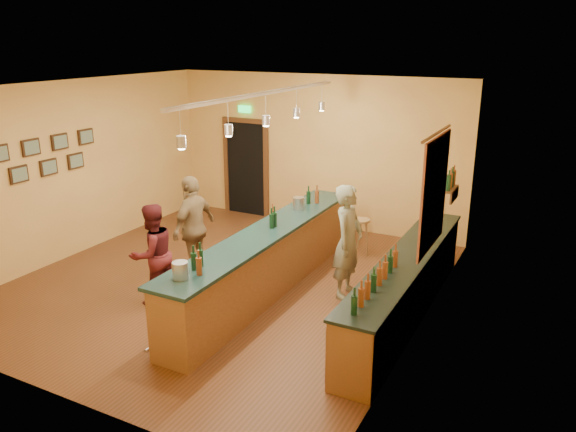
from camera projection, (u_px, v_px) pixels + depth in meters
The scene contains 17 objects.
floor at pixel (227, 282), 9.38m from camera, with size 7.00×7.00×0.00m, color #513117.
ceiling at pixel (219, 87), 8.41m from camera, with size 6.50×7.00×0.02m, color silver.
wall_back at pixel (315, 152), 11.86m from camera, with size 6.50×0.02×3.20m, color tan.
wall_front at pixel (39, 266), 5.93m from camera, with size 6.50×0.02×3.20m, color tan.
wall_left at pixel (75, 169), 10.32m from camera, with size 0.02×7.00×3.20m, color tan.
wall_right at pixel (427, 219), 7.48m from camera, with size 0.02×7.00×3.20m, color tan.
doorway at pixel (246, 166), 12.72m from camera, with size 1.15×0.09×2.48m.
tapestry at pixel (434, 193), 7.75m from camera, with size 0.03×1.40×1.60m, color maroon.
bottle_shelf at pixel (452, 182), 9.10m from camera, with size 0.17×0.55×0.54m.
picture_grid at pixel (40, 158), 9.56m from camera, with size 0.06×2.20×0.70m, color #382111, non-canonical shape.
back_counter at pixel (405, 286), 8.09m from camera, with size 0.60×4.55×1.27m.
tasting_bar at pixel (267, 256), 8.85m from camera, with size 0.74×5.10×1.38m.
pendant_track at pixel (266, 104), 8.13m from camera, with size 0.11×4.60×0.50m.
bartender at pixel (348, 241), 8.66m from camera, with size 0.66×0.43×1.80m, color gray.
customer_a at pixel (153, 254), 8.47m from camera, with size 0.76×0.59×1.56m, color #59191E.
customer_b at pixel (194, 227), 9.34m from camera, with size 1.04×0.43×1.77m, color #997A51.
bar_stool at pixel (361, 227), 10.40m from camera, with size 0.34×0.34×0.70m.
Camera 1 is at (4.86, -7.17, 3.91)m, focal length 35.00 mm.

